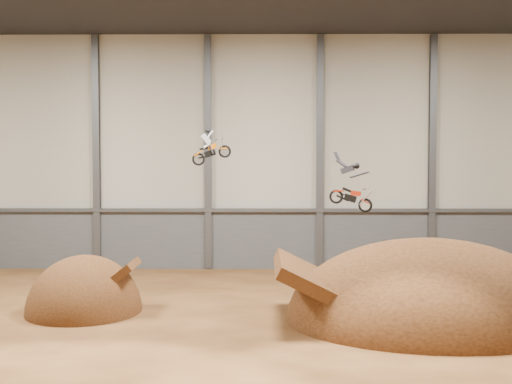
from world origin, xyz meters
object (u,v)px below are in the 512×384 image
at_px(fmx_rider_a, 213,143).
at_px(fmx_rider_b, 349,182).
at_px(landing_ramp, 429,321).
at_px(takeoff_ramp, 84,312).

bearing_deg(fmx_rider_a, fmx_rider_b, -20.42).
bearing_deg(fmx_rider_b, landing_ramp, -22.98).
relative_size(fmx_rider_a, fmx_rider_b, 0.70).
relative_size(takeoff_ramp, fmx_rider_a, 3.12).
bearing_deg(landing_ramp, takeoff_ramp, 174.05).
height_order(takeoff_ramp, fmx_rider_a, fmx_rider_a).
xyz_separation_m(fmx_rider_a, fmx_rider_b, (6.12, -1.03, -1.76)).
xyz_separation_m(takeoff_ramp, fmx_rider_a, (5.52, 2.09, 7.39)).
distance_m(takeoff_ramp, landing_ramp, 14.74).
xyz_separation_m(landing_ramp, fmx_rider_b, (-3.02, 2.59, 5.63)).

